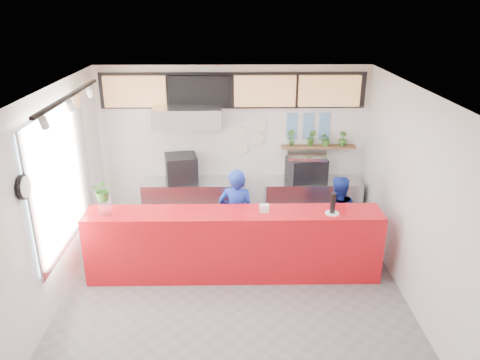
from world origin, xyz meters
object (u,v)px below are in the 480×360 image
(service_counter, at_px, (234,244))
(pepper_mill, at_px, (333,203))
(espresso_machine, at_px, (306,169))
(staff_center, at_px, (236,215))
(staff_right, at_px, (336,217))
(panini_oven, at_px, (181,168))

(service_counter, bearing_deg, pepper_mill, -3.13)
(service_counter, bearing_deg, espresso_machine, 52.82)
(staff_center, bearing_deg, staff_right, -172.40)
(espresso_machine, xyz_separation_m, pepper_mill, (0.11, -1.88, 0.15))
(espresso_machine, height_order, staff_center, staff_center)
(pepper_mill, bearing_deg, staff_right, 71.11)
(service_counter, distance_m, pepper_mill, 1.64)
(panini_oven, relative_size, staff_right, 0.39)
(pepper_mill, bearing_deg, espresso_machine, 93.27)
(staff_center, bearing_deg, pepper_mill, 163.06)
(pepper_mill, bearing_deg, panini_oven, 142.41)
(staff_right, xyz_separation_m, pepper_mill, (-0.22, -0.65, 0.55))
(service_counter, xyz_separation_m, pepper_mill, (1.47, -0.08, 0.72))
(panini_oven, xyz_separation_m, staff_right, (2.67, -1.23, -0.43))
(staff_center, height_order, staff_right, staff_center)
(staff_center, distance_m, staff_right, 1.65)
(panini_oven, distance_m, espresso_machine, 2.34)
(espresso_machine, distance_m, staff_center, 1.88)
(espresso_machine, distance_m, pepper_mill, 1.89)
(service_counter, bearing_deg, staff_right, 18.59)
(espresso_machine, height_order, pepper_mill, pepper_mill)
(staff_center, relative_size, pepper_mill, 5.10)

